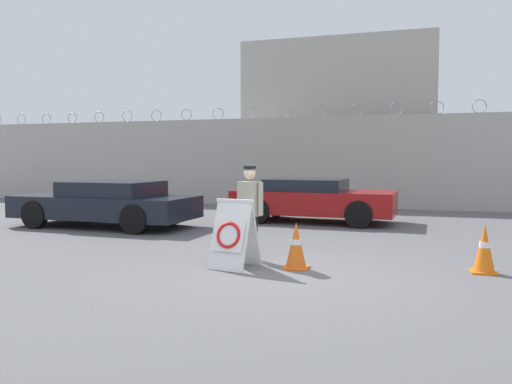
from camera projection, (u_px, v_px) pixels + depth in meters
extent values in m
plane|color=#5B5B5E|center=(283.00, 275.00, 7.63)|extent=(90.00, 90.00, 0.00)
cube|color=#ADA8A0|center=(357.00, 162.00, 18.16)|extent=(36.00, 0.30, 3.34)
torus|color=gray|center=(21.00, 119.00, 22.39)|extent=(0.47, 0.03, 0.47)
torus|color=gray|center=(46.00, 119.00, 22.00)|extent=(0.47, 0.03, 0.47)
torus|color=gray|center=(72.00, 118.00, 21.60)|extent=(0.47, 0.03, 0.47)
torus|color=gray|center=(99.00, 117.00, 21.20)|extent=(0.47, 0.03, 0.47)
torus|color=gray|center=(127.00, 116.00, 20.81)|extent=(0.47, 0.03, 0.47)
torus|color=gray|center=(156.00, 116.00, 20.41)|extent=(0.47, 0.03, 0.47)
torus|color=gray|center=(187.00, 115.00, 20.02)|extent=(0.47, 0.03, 0.47)
torus|color=gray|center=(218.00, 114.00, 19.62)|extent=(0.47, 0.03, 0.47)
torus|color=gray|center=(251.00, 113.00, 19.22)|extent=(0.47, 0.03, 0.47)
torus|color=gray|center=(285.00, 112.00, 18.83)|extent=(0.47, 0.03, 0.47)
torus|color=gray|center=(320.00, 111.00, 18.43)|extent=(0.47, 0.03, 0.47)
torus|color=gray|center=(358.00, 110.00, 18.04)|extent=(0.47, 0.03, 0.47)
torus|color=gray|center=(396.00, 109.00, 17.64)|extent=(0.47, 0.03, 0.47)
torus|color=gray|center=(437.00, 108.00, 17.24)|extent=(0.47, 0.03, 0.47)
torus|color=gray|center=(479.00, 106.00, 16.85)|extent=(0.47, 0.03, 0.47)
cube|color=#B2ADA3|center=(342.00, 124.00, 22.86)|extent=(8.02, 5.22, 6.80)
cube|color=white|center=(230.00, 236.00, 8.03)|extent=(0.70, 0.48, 1.09)
cube|color=white|center=(240.00, 233.00, 8.33)|extent=(0.70, 0.48, 1.09)
cube|color=white|center=(235.00, 201.00, 8.14)|extent=(0.68, 0.18, 0.05)
cube|color=white|center=(229.00, 235.00, 8.00)|extent=(0.57, 0.27, 0.53)
torus|color=red|center=(228.00, 235.00, 7.99)|extent=(0.46, 0.26, 0.43)
cylinder|color=black|center=(254.00, 238.00, 8.79)|extent=(0.15, 0.15, 0.78)
cylinder|color=black|center=(246.00, 237.00, 8.91)|extent=(0.15, 0.15, 0.78)
cube|color=gray|center=(250.00, 199.00, 8.81)|extent=(0.46, 0.36, 0.60)
sphere|color=beige|center=(250.00, 173.00, 8.78)|extent=(0.21, 0.21, 0.21)
cylinder|color=gray|center=(261.00, 199.00, 8.64)|extent=(0.09, 0.09, 0.57)
cylinder|color=gray|center=(243.00, 198.00, 9.05)|extent=(0.21, 0.33, 0.56)
cylinder|color=black|center=(250.00, 167.00, 8.77)|extent=(0.22, 0.22, 0.05)
cube|color=orange|center=(484.00, 272.00, 7.81)|extent=(0.38, 0.38, 0.03)
cone|color=orange|center=(484.00, 248.00, 7.79)|extent=(0.32, 0.32, 0.74)
cylinder|color=white|center=(484.00, 245.00, 7.78)|extent=(0.16, 0.16, 0.10)
cube|color=orange|center=(296.00, 268.00, 8.11)|extent=(0.39, 0.39, 0.03)
cone|color=orange|center=(296.00, 244.00, 8.09)|extent=(0.34, 0.34, 0.73)
cylinder|color=white|center=(296.00, 242.00, 8.09)|extent=(0.17, 0.17, 0.10)
cylinder|color=black|center=(35.00, 215.00, 12.78)|extent=(0.72, 0.23, 0.71)
cylinder|color=black|center=(82.00, 208.00, 14.50)|extent=(0.72, 0.23, 0.71)
cylinder|color=black|center=(134.00, 219.00, 11.80)|extent=(0.72, 0.23, 0.71)
cylinder|color=black|center=(172.00, 212.00, 13.51)|extent=(0.72, 0.23, 0.71)
cube|color=black|center=(105.00, 206.00, 13.14)|extent=(4.87, 2.14, 0.57)
cube|color=black|center=(112.00, 189.00, 13.03)|extent=(2.37, 1.84, 0.38)
cylinder|color=black|center=(368.00, 208.00, 14.51)|extent=(0.72, 0.23, 0.72)
cylinder|color=black|center=(359.00, 214.00, 12.82)|extent=(0.72, 0.23, 0.72)
cylinder|color=black|center=(277.00, 205.00, 15.44)|extent=(0.72, 0.23, 0.72)
cylinder|color=black|center=(258.00, 211.00, 13.75)|extent=(0.72, 0.23, 0.72)
cube|color=maroon|center=(314.00, 202.00, 14.12)|extent=(4.54, 2.12, 0.64)
cube|color=black|center=(307.00, 185.00, 14.16)|extent=(2.22, 1.82, 0.33)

